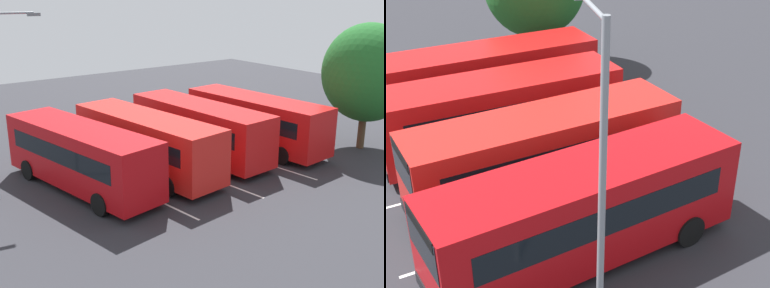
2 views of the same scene
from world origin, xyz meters
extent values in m
plane|color=#2B2B30|center=(0.00, 0.00, 0.00)|extent=(60.81, 60.81, 0.00)
cube|color=red|center=(0.11, -5.63, 1.74)|extent=(9.65, 3.23, 2.76)
cube|color=black|center=(4.80, -5.27, 2.48)|extent=(0.29, 2.21, 1.16)
cube|color=black|center=(0.02, -4.41, 2.07)|extent=(7.95, 0.69, 0.88)
cube|color=black|center=(0.21, -6.85, 2.07)|extent=(7.95, 0.69, 0.88)
cube|color=black|center=(4.82, -5.27, 2.94)|extent=(0.25, 2.01, 0.32)
cube|color=black|center=(4.83, -5.27, 0.58)|extent=(0.28, 2.31, 0.36)
cylinder|color=black|center=(3.05, -4.21, 0.51)|extent=(1.04, 0.36, 1.03)
cylinder|color=black|center=(3.23, -6.59, 0.51)|extent=(1.04, 0.36, 1.03)
cylinder|color=black|center=(-3.00, -4.67, 0.51)|extent=(1.04, 0.36, 1.03)
cylinder|color=black|center=(-2.82, -7.06, 0.51)|extent=(1.04, 0.36, 1.03)
cube|color=red|center=(0.75, -1.84, 1.74)|extent=(9.63, 3.15, 2.76)
cube|color=black|center=(5.43, -1.52, 2.48)|extent=(0.27, 2.21, 1.16)
cube|color=black|center=(0.66, -0.62, 2.07)|extent=(7.95, 0.62, 0.88)
cube|color=black|center=(0.83, -3.06, 2.07)|extent=(7.95, 0.62, 0.88)
cube|color=black|center=(5.45, -1.52, 2.94)|extent=(0.24, 2.01, 0.32)
cube|color=black|center=(5.46, -1.52, 0.58)|extent=(0.26, 2.31, 0.36)
cylinder|color=black|center=(3.69, -0.44, 0.51)|extent=(1.04, 0.35, 1.03)
cylinder|color=black|center=(3.85, -2.82, 0.51)|extent=(1.04, 0.35, 1.03)
cylinder|color=black|center=(-2.36, -0.85, 0.51)|extent=(1.04, 0.35, 1.03)
cylinder|color=black|center=(-2.20, -3.24, 0.51)|extent=(1.04, 0.35, 1.03)
cube|color=red|center=(0.32, 1.97, 1.74)|extent=(9.70, 3.56, 2.76)
cube|color=black|center=(4.99, 2.50, 2.48)|extent=(0.37, 2.21, 1.16)
cube|color=black|center=(0.18, 3.19, 2.07)|extent=(7.92, 0.98, 0.88)
cube|color=black|center=(0.46, 0.75, 2.07)|extent=(7.92, 0.98, 0.88)
cube|color=black|center=(5.01, 2.50, 2.94)|extent=(0.33, 2.01, 0.32)
cube|color=black|center=(5.02, 2.50, 0.58)|extent=(0.36, 2.31, 0.36)
cylinder|color=black|center=(3.20, 3.50, 0.51)|extent=(1.05, 0.39, 1.03)
cylinder|color=black|center=(3.47, 1.13, 0.51)|extent=(1.05, 0.39, 1.03)
cylinder|color=black|center=(-2.83, 2.81, 0.51)|extent=(1.05, 0.39, 1.03)
cylinder|color=black|center=(-2.56, 0.44, 0.51)|extent=(1.05, 0.39, 1.03)
cube|color=#B70C11|center=(0.40, 5.61, 1.74)|extent=(9.76, 3.99, 2.76)
cube|color=black|center=(5.04, 6.36, 2.48)|extent=(0.47, 2.20, 1.16)
cube|color=black|center=(0.21, 6.82, 2.07)|extent=(7.87, 1.35, 0.88)
cube|color=black|center=(0.60, 4.40, 2.07)|extent=(7.87, 1.35, 0.88)
cube|color=black|center=(5.06, 6.36, 2.94)|extent=(0.42, 2.00, 0.32)
cube|color=black|center=(5.07, 6.37, 0.58)|extent=(0.47, 2.29, 0.36)
cylinder|color=black|center=(3.21, 7.27, 0.51)|extent=(1.06, 0.44, 1.03)
cylinder|color=black|center=(3.59, 4.92, 0.51)|extent=(1.06, 0.44, 1.03)
cylinder|color=black|center=(-2.78, 6.31, 0.51)|extent=(1.06, 0.44, 1.03)
cylinder|color=black|center=(-2.40, 3.95, 0.51)|extent=(1.06, 0.44, 1.03)
cylinder|color=#232833|center=(6.65, 0.36, 0.38)|extent=(0.13, 0.13, 0.77)
cylinder|color=#232833|center=(6.68, 0.52, 0.38)|extent=(0.13, 0.13, 0.77)
cylinder|color=navy|center=(6.66, 0.44, 1.07)|extent=(0.37, 0.37, 0.61)
sphere|color=tan|center=(6.66, 0.44, 1.48)|extent=(0.21, 0.21, 0.21)
cylinder|color=gray|center=(1.46, 8.13, 8.32)|extent=(0.51, 2.34, 0.10)
cube|color=slate|center=(1.25, 6.97, 8.24)|extent=(0.30, 0.59, 0.14)
cylinder|color=#4C3823|center=(-3.79, -10.72, 1.27)|extent=(0.44, 0.44, 2.54)
ellipsoid|color=#1E6023|center=(-3.79, -10.72, 4.60)|extent=(5.48, 4.94, 5.76)
cube|color=silver|center=(0.00, -3.80, 0.00)|extent=(11.45, 1.32, 0.01)
cube|color=silver|center=(0.00, 0.00, 0.00)|extent=(11.45, 1.32, 0.01)
cube|color=silver|center=(0.00, 3.80, 0.00)|extent=(11.45, 1.32, 0.01)
camera|label=1|loc=(-20.75, 14.93, 9.41)|focal=46.68mm
camera|label=2|loc=(5.85, 17.95, 11.02)|focal=52.91mm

